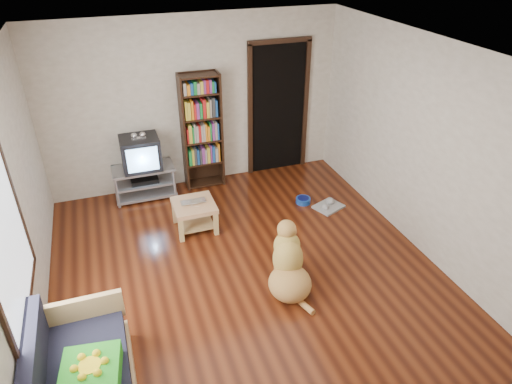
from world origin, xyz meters
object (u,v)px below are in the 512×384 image
object	(u,v)px
bookshelf	(201,126)
coffee_table	(194,211)
dog_bowl	(303,200)
dog	(289,266)
tv_stand	(145,181)
green_cushion	(91,372)
crt_tv	(140,152)
grey_rag	(329,207)
laptop	(194,204)

from	to	relation	value
bookshelf	coffee_table	world-z (taller)	bookshelf
dog_bowl	dog	bearing A→B (deg)	-119.83
tv_stand	bookshelf	distance (m)	1.20
green_cushion	crt_tv	world-z (taller)	crt_tv
grey_rag	tv_stand	size ratio (longest dim) A/B	0.44
laptop	crt_tv	size ratio (longest dim) A/B	0.58
dog_bowl	tv_stand	size ratio (longest dim) A/B	0.24
green_cushion	laptop	size ratio (longest dim) A/B	1.37
dog_bowl	bookshelf	size ratio (longest dim) A/B	0.12
dog_bowl	grey_rag	distance (m)	0.39
laptop	grey_rag	distance (m)	2.02
grey_rag	bookshelf	bearing A→B (deg)	139.73
laptop	tv_stand	distance (m)	1.25
tv_stand	crt_tv	world-z (taller)	crt_tv
crt_tv	dog	xyz separation A→B (m)	(1.28, -2.61, -0.46)
grey_rag	coffee_table	bearing A→B (deg)	176.22
grey_rag	dog	size ratio (longest dim) A/B	0.42
bookshelf	coffee_table	size ratio (longest dim) A/B	3.27
dog_bowl	grey_rag	xyz separation A→B (m)	(0.30, -0.25, -0.03)
laptop	grey_rag	size ratio (longest dim) A/B	0.84
laptop	coffee_table	world-z (taller)	laptop
dog_bowl	crt_tv	size ratio (longest dim) A/B	0.38
dog_bowl	dog	distance (m)	1.88
dog_bowl	bookshelf	distance (m)	1.91
laptop	dog	size ratio (longest dim) A/B	0.35
tv_stand	coffee_table	size ratio (longest dim) A/B	1.64
dog_bowl	coffee_table	bearing A→B (deg)	-175.94
laptop	dog_bowl	world-z (taller)	laptop
green_cushion	laptop	distance (m)	2.76
green_cushion	grey_rag	xyz separation A→B (m)	(3.36, 2.29, -0.48)
coffee_table	crt_tv	bearing A→B (deg)	115.26
green_cushion	tv_stand	size ratio (longest dim) A/B	0.51
green_cushion	grey_rag	size ratio (longest dim) A/B	1.15
green_cushion	bookshelf	distance (m)	4.07
green_cushion	crt_tv	size ratio (longest dim) A/B	0.79
green_cushion	crt_tv	bearing A→B (deg)	84.44
coffee_table	dog	size ratio (longest dim) A/B	0.57
crt_tv	dog_bowl	bearing A→B (deg)	-24.31
green_cushion	crt_tv	distance (m)	3.65
grey_rag	bookshelf	distance (m)	2.26
coffee_table	dog	distance (m)	1.67
crt_tv	green_cushion	bearing A→B (deg)	-103.51
green_cushion	dog_bowl	size ratio (longest dim) A/B	2.09
tv_stand	dog	size ratio (longest dim) A/B	0.94
grey_rag	coffee_table	world-z (taller)	coffee_table
bookshelf	green_cushion	bearing A→B (deg)	-116.50
bookshelf	dog	bearing A→B (deg)	-82.98
dog_bowl	bookshelf	bearing A→B (deg)	139.61
green_cushion	crt_tv	xyz separation A→B (m)	(0.85, 3.54, 0.25)
crt_tv	dog	size ratio (longest dim) A/B	0.60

